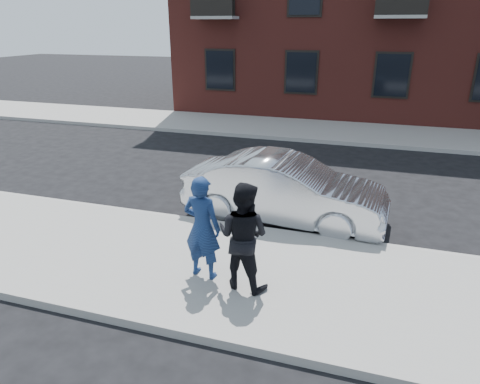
% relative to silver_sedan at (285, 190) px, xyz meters
% --- Properties ---
extents(ground, '(100.00, 100.00, 0.00)m').
position_rel_silver_sedan_xyz_m(ground, '(2.19, -2.39, -0.74)').
color(ground, black).
rests_on(ground, ground).
extents(near_sidewalk, '(50.00, 3.50, 0.15)m').
position_rel_silver_sedan_xyz_m(near_sidewalk, '(2.19, -2.64, -0.66)').
color(near_sidewalk, gray).
rests_on(near_sidewalk, ground).
extents(near_curb, '(50.00, 0.10, 0.15)m').
position_rel_silver_sedan_xyz_m(near_curb, '(2.19, -0.84, -0.66)').
color(near_curb, '#999691').
rests_on(near_curb, ground).
extents(far_sidewalk, '(50.00, 3.50, 0.15)m').
position_rel_silver_sedan_xyz_m(far_sidewalk, '(2.19, 8.86, -0.66)').
color(far_sidewalk, gray).
rests_on(far_sidewalk, ground).
extents(far_curb, '(50.00, 0.10, 0.15)m').
position_rel_silver_sedan_xyz_m(far_curb, '(2.19, 7.06, -0.66)').
color(far_curb, '#999691').
rests_on(far_curb, ground).
extents(silver_sedan, '(4.60, 1.91, 1.48)m').
position_rel_silver_sedan_xyz_m(silver_sedan, '(0.00, 0.00, 0.00)').
color(silver_sedan, '#B7BABF').
rests_on(silver_sedan, ground).
extents(man_hoodie, '(0.70, 0.54, 1.80)m').
position_rel_silver_sedan_xyz_m(man_hoodie, '(-0.79, -2.92, 0.31)').
color(man_hoodie, navy).
rests_on(man_hoodie, near_sidewalk).
extents(man_peacoat, '(0.99, 0.83, 1.80)m').
position_rel_silver_sedan_xyz_m(man_peacoat, '(-0.06, -3.00, 0.31)').
color(man_peacoat, black).
rests_on(man_peacoat, near_sidewalk).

